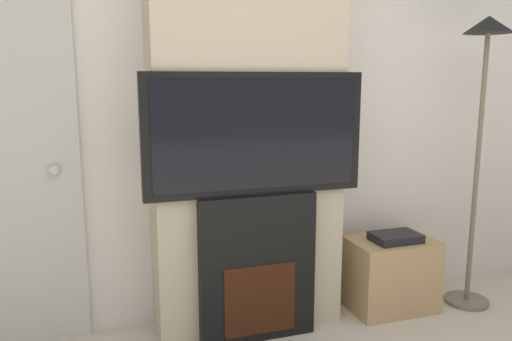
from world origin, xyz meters
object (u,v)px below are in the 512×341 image
object	(u,v)px
fireplace	(256,267)
floor_lamp	(483,93)
television	(256,134)
media_stand	(390,273)

from	to	relation	value
fireplace	floor_lamp	distance (m)	1.71
television	floor_lamp	size ratio (longest dim) A/B	0.67
television	media_stand	size ratio (longest dim) A/B	2.29
fireplace	media_stand	distance (m)	0.93
fireplace	media_stand	size ratio (longest dim) A/B	1.57
fireplace	floor_lamp	size ratio (longest dim) A/B	0.46
television	media_stand	distance (m)	1.29
television	floor_lamp	xyz separation A→B (m)	(1.43, -0.02, 0.20)
floor_lamp	media_stand	size ratio (longest dim) A/B	3.44
fireplace	television	size ratio (longest dim) A/B	0.69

